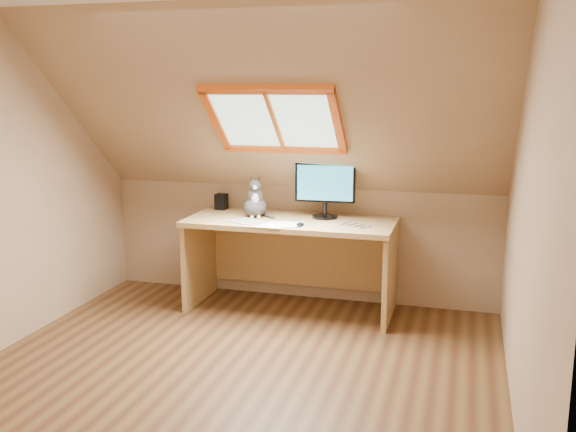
% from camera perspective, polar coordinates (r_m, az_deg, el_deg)
% --- Properties ---
extents(ground, '(3.50, 3.50, 0.00)m').
position_cam_1_polar(ground, '(4.34, -5.20, -14.16)').
color(ground, brown).
rests_on(ground, ground).
extents(room_shell, '(3.52, 3.52, 2.41)m').
position_cam_1_polar(room_shell, '(3.85, -6.08, 4.81)').
color(room_shell, tan).
rests_on(room_shell, ground).
extents(desk, '(1.73, 0.76, 0.79)m').
position_cam_1_polar(desk, '(5.44, 0.45, -2.55)').
color(desk, tan).
rests_on(desk, ground).
extents(monitor, '(0.50, 0.21, 0.46)m').
position_cam_1_polar(monitor, '(5.33, 3.33, 2.63)').
color(monitor, black).
rests_on(monitor, desk).
extents(cat, '(0.25, 0.28, 0.35)m').
position_cam_1_polar(cat, '(5.41, -2.93, 1.25)').
color(cat, '#46413E').
rests_on(cat, desk).
extents(desk_speaker, '(0.10, 0.10, 0.14)m').
position_cam_1_polar(desk_speaker, '(5.77, -5.94, 1.28)').
color(desk_speaker, black).
rests_on(desk_speaker, desk).
extents(graphics_tablet, '(0.33, 0.29, 0.01)m').
position_cam_1_polar(graphics_tablet, '(5.20, -3.53, -0.52)').
color(graphics_tablet, '#B2B2B7').
rests_on(graphics_tablet, desk).
extents(mouse, '(0.06, 0.10, 0.03)m').
position_cam_1_polar(mouse, '(5.04, 1.11, -0.77)').
color(mouse, black).
rests_on(mouse, desk).
extents(papers, '(0.35, 0.30, 0.01)m').
position_cam_1_polar(papers, '(5.10, -1.16, -0.80)').
color(papers, white).
rests_on(papers, desk).
extents(cables, '(0.51, 0.26, 0.01)m').
position_cam_1_polar(cables, '(5.11, 4.93, -0.79)').
color(cables, silver).
rests_on(cables, desk).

